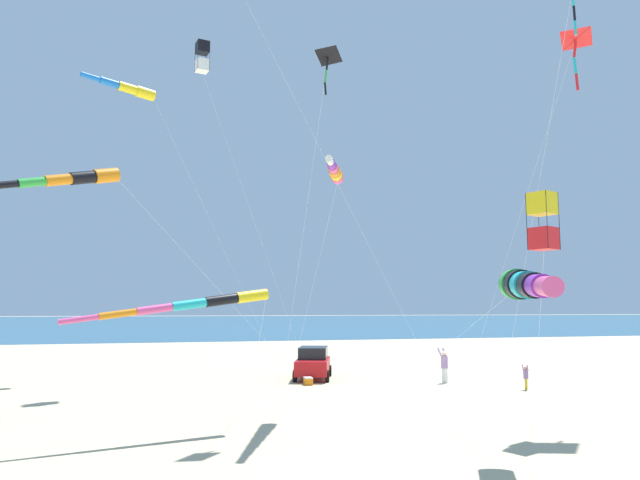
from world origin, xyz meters
name	(u,v)px	position (x,y,z in m)	size (l,w,h in m)	color
ground_plane	(439,387)	(0.00, 0.00, 0.00)	(600.00, 600.00, 0.00)	#C6B58C
ocean_water_strip	(211,321)	(-165.00, 0.00, 0.00)	(240.00, 600.00, 0.01)	#285B7A
parked_car	(313,362)	(-5.19, -5.61, 0.95)	(4.66, 3.11, 1.85)	red
cooler_box	(308,381)	(-2.50, -6.57, 0.21)	(0.62, 0.42, 0.42)	orange
person_adult_flyer	(444,364)	(-1.38, 1.05, 1.05)	(0.63, 0.51, 1.92)	silver
person_child_green_jacket	(526,376)	(2.14, 3.88, 0.70)	(0.46, 0.46, 1.29)	gold
kite_delta_red_high_left	(327,60)	(7.08, -8.12, 14.31)	(13.83, 1.51, 14.73)	black
kite_delta_black_fish_shape	(575,40)	(8.31, 2.87, 15.90)	(9.30, 2.13, 16.33)	red
kite_windsock_rainbow_low_near	(335,172)	(6.41, -7.60, 9.77)	(11.57, 2.28, 10.25)	#EF4C93
kite_box_magenta_far_left	(202,57)	(-5.33, -12.52, 19.28)	(2.63, 7.59, 20.23)	black
kite_box_teal_far_right	(543,221)	(10.93, -1.06, 7.31)	(9.34, 6.02, 8.36)	yellow
kite_windsock_small_distant	(524,285)	(15.91, -5.32, 4.78)	(21.40, 5.94, 5.34)	green
kite_windsock_striped_overhead	(129,89)	(-10.15, -17.00, 18.66)	(3.62, 12.89, 19.02)	yellow
kite_windsock_long_streamer_right	(76,178)	(2.66, -18.13, 9.72)	(8.52, 14.53, 10.51)	orange
kite_windsock_purple_drifting	(200,303)	(8.50, -13.08, 4.35)	(13.54, 7.93, 4.89)	yellow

